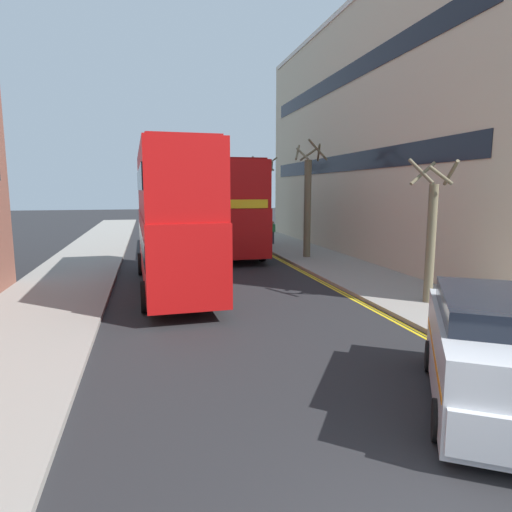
{
  "coord_description": "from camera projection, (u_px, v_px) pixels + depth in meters",
  "views": [
    {
      "loc": [
        -2.99,
        -3.25,
        4.02
      ],
      "look_at": [
        0.5,
        11.0,
        1.8
      ],
      "focal_mm": 30.96,
      "sensor_mm": 36.0,
      "label": 1
    }
  ],
  "objects": [
    {
      "name": "kerb_line_outer",
      "position": [
        328.0,
        284.0,
        18.9
      ],
      "size": [
        0.1,
        56.0,
        0.01
      ],
      "primitive_type": "cube",
      "color": "yellow",
      "rests_on": "ground"
    },
    {
      "name": "street_tree_distant",
      "position": [
        266.0,
        198.0,
        35.24
      ],
      "size": [
        2.21,
        2.22,
        6.47
      ],
      "color": "#6B6047",
      "rests_on": "sidewalk_right"
    },
    {
      "name": "sidewalk_left",
      "position": [
        63.0,
        286.0,
        18.25
      ],
      "size": [
        4.0,
        80.0,
        0.14
      ],
      "primitive_type": "cube",
      "color": "gray",
      "rests_on": "ground"
    },
    {
      "name": "pedestrian_far",
      "position": [
        273.0,
        232.0,
        31.69
      ],
      "size": [
        0.34,
        0.22,
        1.62
      ],
      "color": "#2D2D38",
      "rests_on": "sidewalk_right"
    },
    {
      "name": "double_decker_bus_away",
      "position": [
        173.0,
        214.0,
        17.67
      ],
      "size": [
        3.04,
        10.88,
        5.64
      ],
      "color": "#B20F0F",
      "rests_on": "ground"
    },
    {
      "name": "kerb_line_inner",
      "position": [
        324.0,
        284.0,
        18.86
      ],
      "size": [
        0.1,
        56.0,
        0.01
      ],
      "primitive_type": "cube",
      "color": "yellow",
      "rests_on": "ground"
    },
    {
      "name": "townhouse_terrace_right",
      "position": [
        414.0,
        136.0,
        27.74
      ],
      "size": [
        10.08,
        28.0,
        14.68
      ],
      "color": "beige",
      "rests_on": "ground"
    },
    {
      "name": "street_tree_far",
      "position": [
        246.0,
        207.0,
        40.25
      ],
      "size": [
        1.56,
        1.51,
        5.2
      ],
      "color": "#6B6047",
      "rests_on": "sidewalk_right"
    },
    {
      "name": "street_tree_near",
      "position": [
        308.0,
        203.0,
        25.25
      ],
      "size": [
        1.9,
        1.9,
        6.59
      ],
      "color": "#6B6047",
      "rests_on": "sidewalk_right"
    },
    {
      "name": "taxi_minivan",
      "position": [
        491.0,
        354.0,
        7.96
      ],
      "size": [
        4.15,
        5.06,
        2.12
      ],
      "color": "silver",
      "rests_on": "ground"
    },
    {
      "name": "double_decker_bus_oncoming",
      "position": [
        229.0,
        205.0,
        27.47
      ],
      "size": [
        2.87,
        10.83,
        5.64
      ],
      "color": "#B20F0F",
      "rests_on": "ground"
    },
    {
      "name": "street_tree_mid",
      "position": [
        431.0,
        234.0,
        15.0
      ],
      "size": [
        1.44,
        1.38,
        4.92
      ],
      "color": "#6B6047",
      "rests_on": "sidewalk_right"
    },
    {
      "name": "sidewalk_right",
      "position": [
        352.0,
        272.0,
        21.31
      ],
      "size": [
        4.0,
        80.0,
        0.14
      ],
      "primitive_type": "cube",
      "color": "gray",
      "rests_on": "ground"
    }
  ]
}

